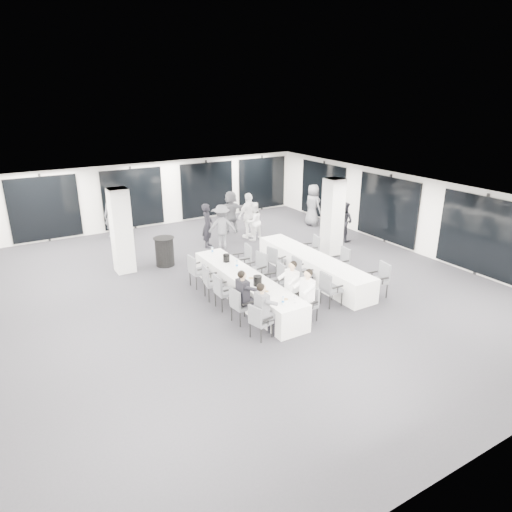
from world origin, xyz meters
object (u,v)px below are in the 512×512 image
(standing_guest_e, at_px, (313,202))
(ice_bucket_far, at_px, (226,258))
(chair_main_left_second, at_px, (239,303))
(chair_main_right_second, at_px, (294,292))
(standing_guest_g, at_px, (112,213))
(standing_guest_f, at_px, (231,209))
(banquet_table_main, at_px, (246,287))
(banquet_table_side, at_px, (312,267))
(chair_main_left_mid, at_px, (222,290))
(standing_guest_d, at_px, (249,213))
(standing_guest_b, at_px, (254,219))
(chair_main_left_near, at_px, (259,320))
(cocktail_table, at_px, (165,251))
(chair_main_right_mid, at_px, (277,279))
(chair_main_left_fourth, at_px, (211,280))
(chair_side_right_mid, at_px, (341,261))
(chair_side_right_near, at_px, (380,278))
(chair_main_right_near, at_px, (310,302))
(ice_bucket_near, at_px, (258,281))
(standing_guest_h, at_px, (344,219))
(chair_main_right_far, at_px, (244,259))
(chair_main_left_far, at_px, (196,269))
(standing_guest_c, at_px, (222,224))
(chair_side_left_near, at_px, (329,287))
(standing_guest_a, at_px, (207,223))
(chair_main_right_fourth, at_px, (258,267))
(chair_side_left_far, at_px, (275,258))
(chair_side_right_far, at_px, (312,248))
(chair_side_left_mid, at_px, (300,271))

(standing_guest_e, bearing_deg, ice_bucket_far, 119.14)
(chair_main_left_second, bearing_deg, chair_main_right_second, 82.70)
(standing_guest_e, distance_m, standing_guest_g, 8.56)
(chair_main_left_second, xyz_separation_m, standing_guest_f, (3.62, 7.28, 0.45))
(banquet_table_main, distance_m, standing_guest_e, 8.26)
(banquet_table_side, bearing_deg, standing_guest_f, 88.51)
(banquet_table_main, relative_size, standing_guest_e, 2.41)
(chair_main_left_mid, xyz_separation_m, standing_guest_d, (3.89, 5.24, 0.49))
(standing_guest_b, xyz_separation_m, standing_guest_e, (3.36, 0.51, 0.16))
(chair_main_left_near, xyz_separation_m, chair_main_right_second, (1.65, 0.87, 0.01))
(cocktail_table, relative_size, chair_main_right_mid, 0.97)
(chair_main_left_fourth, height_order, standing_guest_d, standing_guest_d)
(banquet_table_main, bearing_deg, chair_main_right_mid, -23.07)
(chair_main_left_fourth, bearing_deg, banquet_table_side, 95.03)
(banquet_table_main, height_order, chair_main_left_fourth, chair_main_left_fourth)
(banquet_table_side, xyz_separation_m, chair_main_left_fourth, (-3.47, 0.25, 0.21))
(chair_side_right_mid, height_order, standing_guest_g, standing_guest_g)
(chair_side_right_near, bearing_deg, chair_main_right_near, 102.71)
(ice_bucket_near, bearing_deg, standing_guest_h, 30.05)
(standing_guest_b, bearing_deg, chair_main_right_far, 43.06)
(chair_main_left_far, distance_m, standing_guest_g, 6.50)
(chair_main_left_fourth, xyz_separation_m, chair_main_right_mid, (1.68, -0.92, 0.00))
(chair_main_right_second, height_order, standing_guest_c, standing_guest_c)
(chair_main_right_near, bearing_deg, chair_main_left_near, 94.68)
(chair_side_left_near, height_order, standing_guest_g, standing_guest_g)
(standing_guest_d, bearing_deg, standing_guest_f, -85.95)
(chair_main_right_near, distance_m, standing_guest_h, 7.07)
(standing_guest_b, bearing_deg, banquet_table_side, 73.14)
(standing_guest_a, distance_m, standing_guest_g, 4.20)
(chair_main_left_near, distance_m, chair_side_left_near, 2.68)
(chair_main_left_second, distance_m, chair_main_right_fourth, 2.49)
(chair_main_left_near, xyz_separation_m, standing_guest_e, (7.21, 7.27, 0.53))
(chair_main_right_fourth, bearing_deg, chair_main_left_second, 127.77)
(standing_guest_f, relative_size, ice_bucket_far, 8.38)
(chair_main_right_near, relative_size, chair_side_left_far, 0.96)
(chair_main_right_mid, height_order, chair_main_right_fourth, chair_main_right_fourth)
(chair_main_left_near, relative_size, standing_guest_g, 0.44)
(chair_main_right_far, bearing_deg, chair_side_right_far, -85.72)
(standing_guest_b, bearing_deg, standing_guest_g, -46.63)
(chair_main_left_second, height_order, standing_guest_e, standing_guest_e)
(cocktail_table, bearing_deg, standing_guest_e, 10.54)
(standing_guest_g, xyz_separation_m, standing_guest_h, (7.79, -5.20, -0.11))
(cocktail_table, xyz_separation_m, standing_guest_a, (2.12, 1.04, 0.46))
(banquet_table_main, height_order, banquet_table_side, same)
(chair_main_left_far, xyz_separation_m, standing_guest_g, (-0.86, 6.43, 0.43))
(chair_side_left_mid, bearing_deg, chair_main_left_far, -119.23)
(chair_main_left_mid, bearing_deg, chair_side_left_near, 63.03)
(chair_side_left_mid, height_order, chair_side_left_far, chair_side_left_mid)
(chair_main_left_fourth, distance_m, standing_guest_c, 4.57)
(chair_main_left_second, distance_m, standing_guest_c, 6.08)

